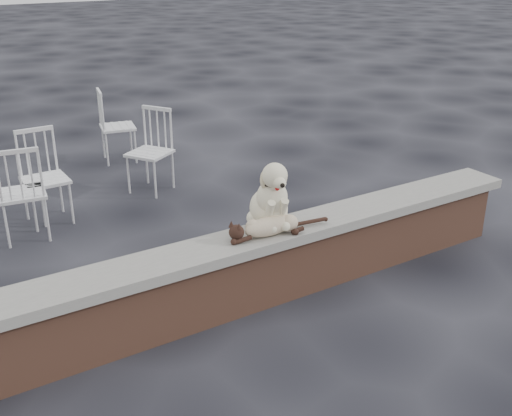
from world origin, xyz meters
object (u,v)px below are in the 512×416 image
cat (270,224)px  chair_e (118,126)px  chair_d (149,151)px  chair_c (22,192)px  dog (269,192)px  chair_b (45,178)px

cat → chair_e: bearing=98.0°
chair_d → chair_c: bearing=-103.5°
cat → chair_c: bearing=132.8°
chair_c → chair_d: size_ratio=1.00×
cat → dog: bearing=73.3°
dog → chair_e: 3.84m
chair_e → chair_d: size_ratio=1.00×
chair_c → cat: bearing=129.2°
chair_e → chair_d: (-0.08, -1.23, 0.00)m
chair_e → chair_b: (-1.30, -1.50, 0.00)m
chair_e → chair_c: bearing=149.9°
chair_e → chair_b: size_ratio=1.00×
chair_c → chair_b: (0.28, 0.26, 0.00)m
dog → chair_c: (-1.43, 2.06, -0.39)m
chair_e → chair_d: bearing=-171.7°
cat → chair_c: size_ratio=1.05×
dog → chair_d: 2.61m
dog → chair_b: bearing=127.8°
cat → chair_b: bearing=124.8°
cat → chair_b: (-1.07, 2.47, -0.19)m
dog → chair_d: size_ratio=0.59×
chair_e → chair_b: same height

